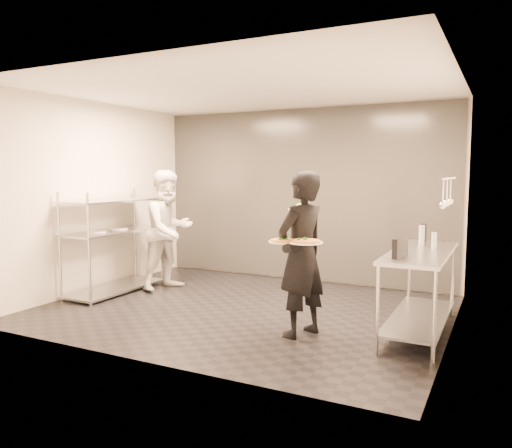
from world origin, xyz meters
The scene contains 13 objects.
room_shell centered at (0.00, 1.18, 1.40)m, with size 5.00×4.00×2.80m.
pass_rack centered at (-2.15, 0.00, 0.77)m, with size 0.60×1.60×1.50m.
prep_counter centered at (2.18, 0.00, 0.63)m, with size 0.60×1.80×0.92m.
utensil_rail centered at (2.43, 0.00, 1.55)m, with size 0.07×1.20×0.31m.
waiter centered at (1.04, -0.63, 0.89)m, with size 0.65×0.43×1.78m, color black.
chef centered at (-1.55, 0.52, 0.90)m, with size 0.87×0.68×1.80m, color silver.
pizza_plate_near centered at (0.91, -0.83, 1.05)m, with size 0.30×0.30×0.05m.
pizza_plate_far centered at (1.18, -0.85, 1.06)m, with size 0.35×0.35×0.05m.
salad_plate centered at (0.92, -0.31, 1.37)m, with size 0.31×0.31×0.07m.
pos_monitor centered at (2.06, -0.55, 1.02)m, with size 0.06×0.28×0.20m, color black.
bottle_green centered at (2.12, 0.43, 1.04)m, with size 0.07×0.07×0.23m, color gray.
bottle_clear centered at (2.29, 0.20, 1.01)m, with size 0.06×0.06×0.18m, color gray.
bottle_dark centered at (2.09, 0.80, 1.03)m, with size 0.06×0.06×0.22m, color black.
Camera 1 is at (2.98, -5.55, 1.77)m, focal length 35.00 mm.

